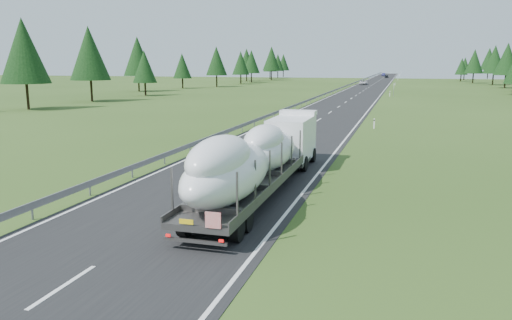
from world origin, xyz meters
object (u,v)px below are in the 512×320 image
(boat_truck, at_px, (259,155))
(distant_car_blue, at_px, (384,75))
(highway_sign, at_px, (394,87))
(distant_van, at_px, (363,82))
(distant_car_dark, at_px, (386,76))

(boat_truck, height_order, distant_car_blue, boat_truck)
(highway_sign, bearing_deg, distant_car_blue, 93.04)
(boat_truck, relative_size, distant_van, 3.60)
(distant_car_dark, bearing_deg, boat_truck, -92.09)
(boat_truck, distance_m, distant_car_dark, 205.38)
(distant_car_dark, bearing_deg, highway_sign, -89.81)
(highway_sign, xyz_separation_m, distant_car_dark, (-5.91, 127.77, -1.11))
(boat_truck, relative_size, distant_car_dark, 4.42)
(boat_truck, bearing_deg, distant_car_dark, 90.37)
(boat_truck, xyz_separation_m, distant_van, (-5.29, 130.42, -1.30))
(distant_car_blue, bearing_deg, distant_car_dark, -83.11)
(distant_van, distance_m, distant_car_blue, 104.55)
(boat_truck, height_order, distant_van, boat_truck)
(highway_sign, distance_m, distant_car_blue, 157.59)
(distant_car_dark, bearing_deg, distant_van, -95.50)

